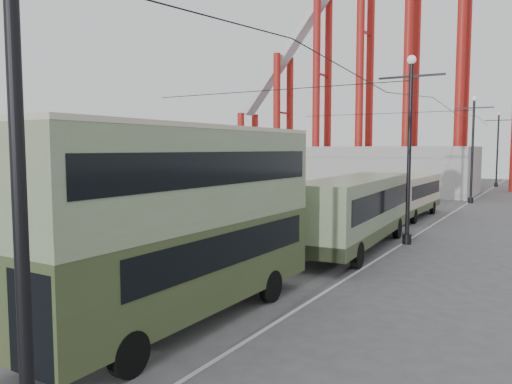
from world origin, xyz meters
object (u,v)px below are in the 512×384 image
Objects in this scene: single_decker_cream at (410,194)px; pedestrian at (197,245)px; single_decker_green at (356,209)px; double_decker_bus at (184,214)px.

single_decker_cream is 4.79× the size of pedestrian.
single_decker_green is 8.38m from pedestrian.
pedestrian is at bearing -121.81° from single_decker_green.
double_decker_bus reaches higher than single_decker_cream.
pedestrian is at bearing -99.54° from single_decker_cream.
single_decker_cream is (-0.52, 12.44, -0.29)m from single_decker_green.
single_decker_green reaches higher than single_decker_cream.
pedestrian is (-3.95, -7.34, -0.95)m from single_decker_green.
single_decker_green is at bearing -117.03° from pedestrian.
single_decker_cream is (-0.02, 24.78, -1.40)m from double_decker_bus.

